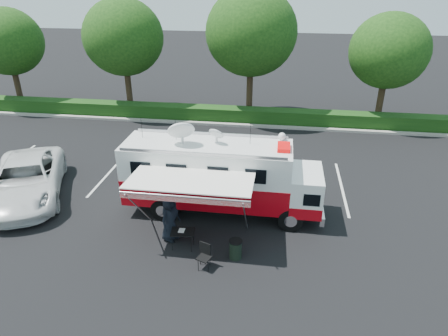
# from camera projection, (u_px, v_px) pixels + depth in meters

# --- Properties ---
(ground_plane) EXTENTS (120.00, 120.00, 0.00)m
(ground_plane) POSITION_uv_depth(u_px,v_px,m) (222.00, 211.00, 17.69)
(ground_plane) COLOR black
(ground_plane) RESTS_ON ground
(back_border) EXTENTS (60.00, 6.14, 8.87)m
(back_border) POSITION_uv_depth(u_px,v_px,m) (268.00, 47.00, 26.80)
(back_border) COLOR #9E998E
(back_border) RESTS_ON ground_plane
(stall_lines) EXTENTS (24.12, 5.50, 0.01)m
(stall_lines) POSITION_uv_depth(u_px,v_px,m) (221.00, 179.00, 20.41)
(stall_lines) COLOR silver
(stall_lines) RESTS_ON ground_plane
(command_truck) EXTENTS (8.45, 2.33, 4.06)m
(command_truck) POSITION_uv_depth(u_px,v_px,m) (221.00, 176.00, 16.93)
(command_truck) COLOR black
(command_truck) RESTS_ON ground_plane
(awning) EXTENTS (4.61, 2.40, 2.79)m
(awning) POSITION_uv_depth(u_px,v_px,m) (190.00, 184.00, 14.50)
(awning) COLOR white
(awning) RESTS_ON ground_plane
(white_suv) EXTENTS (5.33, 7.11, 1.79)m
(white_suv) POSITION_uv_depth(u_px,v_px,m) (30.00, 196.00, 18.86)
(white_suv) COLOR silver
(white_suv) RESTS_ON ground_plane
(person) EXTENTS (0.95, 1.13, 1.96)m
(person) POSITION_uv_depth(u_px,v_px,m) (171.00, 238.00, 15.89)
(person) COLOR black
(person) RESTS_ON ground_plane
(folding_table) EXTENTS (0.94, 0.71, 0.75)m
(folding_table) POSITION_uv_depth(u_px,v_px,m) (183.00, 232.00, 15.06)
(folding_table) COLOR black
(folding_table) RESTS_ON ground_plane
(folding_chair) EXTENTS (0.58, 0.62, 0.94)m
(folding_chair) POSITION_uv_depth(u_px,v_px,m) (205.00, 253.00, 14.15)
(folding_chair) COLOR black
(folding_chair) RESTS_ON ground_plane
(trash_bin) EXTENTS (0.50, 0.50, 0.75)m
(trash_bin) POSITION_uv_depth(u_px,v_px,m) (236.00, 249.00, 14.66)
(trash_bin) COLOR black
(trash_bin) RESTS_ON ground_plane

